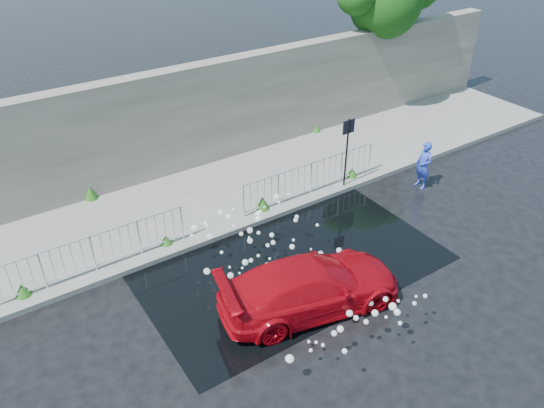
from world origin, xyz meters
The scene contains 12 objects.
ground centered at (0.00, 0.00, 0.00)m, with size 90.00×90.00×0.00m, color black.
pavement centered at (0.00, 5.00, 0.07)m, with size 30.00×4.00×0.15m, color slate.
curb centered at (0.00, 3.00, 0.08)m, with size 30.00×0.25×0.16m, color slate.
retaining_wall centered at (0.00, 7.20, 1.90)m, with size 30.00×0.60×3.50m, color #5F5850.
puddle centered at (0.50, 1.00, 0.01)m, with size 8.00×5.00×0.01m, color black.
sign_post centered at (4.20, 3.10, 1.72)m, with size 0.45×0.06×2.50m.
railing_left centered at (-4.00, 3.35, 0.74)m, with size 5.05×0.05×1.10m.
railing_right centered at (3.00, 3.35, 0.74)m, with size 5.05×0.05×1.10m.
weeds centered at (-0.31, 4.53, 0.33)m, with size 12.17×3.93×0.44m.
water_spray centered at (-0.10, 0.39, 0.74)m, with size 3.70×5.76×1.03m.
red_car centered at (-0.06, -0.69, 0.65)m, with size 1.81×4.46×1.29m, color #A90611.
person centered at (6.43, 1.80, 0.81)m, with size 0.59×0.39×1.61m, color blue.
Camera 1 is at (-6.11, -8.11, 9.10)m, focal length 35.00 mm.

